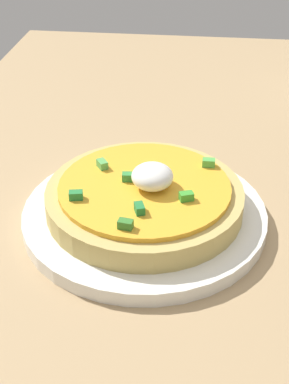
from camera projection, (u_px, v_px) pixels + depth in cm
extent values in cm
cube|color=tan|center=(246.00, 201.00, 60.85)|extent=(106.87, 81.64, 3.16)
cylinder|color=white|center=(144.00, 215.00, 54.70)|extent=(24.37, 24.37, 1.49)
cylinder|color=tan|center=(144.00, 199.00, 53.64)|extent=(19.50, 19.50, 2.34)
cylinder|color=gold|center=(144.00, 187.00, 52.85)|extent=(16.89, 16.89, 0.51)
ellipsoid|color=white|center=(152.00, 176.00, 51.75)|extent=(4.04, 4.04, 2.36)
cube|color=#338A3C|center=(129.00, 177.00, 53.15)|extent=(0.91, 1.34, 0.80)
cube|color=#247C39|center=(139.00, 208.00, 48.69)|extent=(1.47, 1.18, 0.80)
cube|color=#52B049|center=(209.00, 163.00, 55.44)|extent=(0.80, 1.28, 0.80)
cube|color=green|center=(186.00, 196.00, 50.31)|extent=(1.20, 1.48, 0.80)
cube|color=#55AA51|center=(102.00, 164.00, 55.20)|extent=(1.51, 1.39, 0.80)
cube|color=#377C2E|center=(125.00, 224.00, 46.74)|extent=(0.99, 1.39, 0.80)
cube|color=#26803A|center=(76.00, 195.00, 50.47)|extent=(1.03, 1.41, 0.80)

